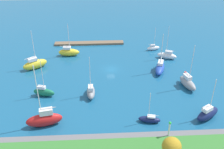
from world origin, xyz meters
TOP-DOWN VIEW (x-y plane):
  - water at (0.00, 0.00)m, footprint 160.00×160.00m
  - pier_dock at (6.96, -19.12)m, footprint 24.90×2.60m
  - breakwater at (0.00, 30.46)m, footprint 62.45×2.76m
  - harbor_beacon at (-10.36, 30.46)m, footprint 0.56×0.56m
  - park_tree_west at (-8.82, 37.55)m, footprint 3.49×3.49m
  - sailboat_gray_west_end at (-20.29, 10.89)m, footprint 4.12×7.37m
  - sailboat_navy_inner_mooring at (-20.98, 24.14)m, footprint 6.96×5.53m
  - sailboat_yellow_mid_basin at (23.11, -1.83)m, footprint 7.69×6.02m
  - sailboat_white_near_pier at (-15.38, -12.80)m, footprint 4.76×2.25m
  - sailboat_blue_by_breakwater at (-14.60, 1.98)m, footprint 4.78×8.17m
  - sailboat_red_far_north at (16.01, 24.53)m, footprint 8.22×3.77m
  - sailboat_green_lone_south at (18.09, 12.96)m, footprint 5.88×2.86m
  - sailboat_gray_center_basin at (5.92, 13.62)m, footprint 2.23×5.85m
  - sailboat_navy_far_south at (-7.47, 24.66)m, footprint 5.19×2.68m
  - sailboat_yellow_east_end at (13.56, -10.08)m, footprint 6.94×2.64m
  - sailboat_white_outer_mooring at (-18.65, -6.19)m, footprint 6.53×4.15m
  - mooring_buoy_red at (-21.87, 3.77)m, footprint 0.77×0.77m

SIDE VIEW (x-z plane):
  - water at x=0.00m, z-range 0.00..0.00m
  - pier_dock at x=6.96m, z-range 0.00..0.69m
  - mooring_buoy_red at x=-21.87m, z-range 0.00..0.77m
  - breakwater at x=0.00m, z-range 0.00..1.14m
  - sailboat_navy_far_south at x=-7.47m, z-range -3.17..4.76m
  - sailboat_white_near_pier at x=-15.38m, z-range -3.22..4.95m
  - sailboat_white_outer_mooring at x=-18.65m, z-range -4.40..6.71m
  - sailboat_green_lone_south at x=18.09m, z-range -4.17..6.65m
  - sailboat_blue_by_breakwater at x=-14.60m, z-range -4.81..7.37m
  - sailboat_gray_center_basin at x=5.92m, z-range -4.23..6.84m
  - sailboat_yellow_east_end at x=13.56m, z-range -4.18..6.90m
  - sailboat_navy_inner_mooring at x=-20.98m, z-range -3.83..6.65m
  - sailboat_gray_west_end at x=-20.29m, z-range -4.93..7.77m
  - sailboat_yellow_mid_basin at x=23.11m, z-range -4.49..7.61m
  - sailboat_red_far_north at x=16.01m, z-range -5.92..9.53m
  - harbor_beacon at x=-10.36m, z-range 1.43..5.16m
  - park_tree_west at x=-8.82m, z-range 2.43..8.25m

